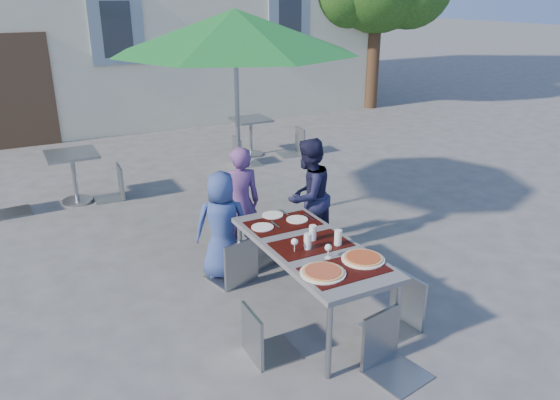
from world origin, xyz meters
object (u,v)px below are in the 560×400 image
chair_3 (262,304)px  bg_chair_l_1 (242,134)px  chair_5 (393,310)px  patio_umbrella (235,32)px  chair_4 (403,273)px  child_0 (222,225)px  chair_2 (306,222)px  child_2 (308,196)px  child_1 (240,203)px  chair_0 (235,234)px  chair_1 (262,221)px  dining_table (311,250)px  bg_chair_r_0 (112,163)px  cafe_table_1 (251,131)px  cafe_table_0 (73,169)px  pizza_near_right (363,258)px  pizza_near_left (323,272)px

chair_3 → bg_chair_l_1: 5.54m
chair_5 → patio_umbrella: patio_umbrella is taller
chair_4 → patio_umbrella: bearing=97.0°
child_0 → bg_chair_l_1: child_0 is taller
chair_2 → child_2: bearing=56.8°
child_0 → child_1: size_ratio=0.89×
child_1 → chair_0: child_1 is taller
child_1 → chair_1: 0.36m
dining_table → chair_4: (0.64, -0.55, -0.14)m
chair_2 → patio_umbrella: patio_umbrella is taller
chair_2 → bg_chair_r_0: bearing=115.6°
patio_umbrella → chair_0: bearing=-115.6°
child_1 → cafe_table_1: child_1 is taller
chair_2 → cafe_table_1: (1.29, 4.28, -0.02)m
chair_1 → chair_5: 2.17m
chair_0 → cafe_table_0: bearing=109.0°
child_2 → bg_chair_l_1: bearing=-126.1°
child_0 → child_2: size_ratio=0.86×
child_0 → chair_1: child_0 is taller
child_1 → chair_3: size_ratio=1.50×
child_2 → chair_3: 2.14m
child_2 → pizza_near_right: bearing=50.4°
cafe_table_0 → child_2: bearing=-53.3°
chair_3 → chair_1: bearing=64.1°
chair_1 → cafe_table_0: (-1.57, 3.05, -0.02)m
pizza_near_left → chair_1: bearing=81.1°
child_2 → chair_4: child_2 is taller
bg_chair_l_1 → child_0: bearing=-117.0°
chair_1 → bg_chair_l_1: (1.36, 3.59, 0.04)m
chair_3 → bg_chair_l_1: bg_chair_l_1 is taller
chair_3 → pizza_near_left: bearing=-18.1°
chair_2 → chair_3: 1.82m
child_1 → bg_chair_r_0: size_ratio=1.43×
child_0 → cafe_table_1: child_0 is taller
patio_umbrella → bg_chair_l_1: patio_umbrella is taller
pizza_near_left → pizza_near_right: bearing=6.4°
chair_5 → patio_umbrella: bearing=87.8°
chair_2 → bg_chair_l_1: (0.89, 3.77, 0.08)m
child_1 → bg_chair_r_0: 2.81m
child_1 → chair_1: size_ratio=1.46×
child_2 → bg_chair_r_0: (-1.68, 2.88, -0.14)m
chair_4 → chair_5: chair_5 is taller
chair_3 → chair_5: (0.84, -0.64, 0.05)m
child_0 → chair_5: 2.21m
pizza_near_right → chair_4: bearing=-9.8°
pizza_near_left → chair_0: bearing=96.8°
chair_2 → child_1: bearing=141.6°
dining_table → chair_3: size_ratio=2.08×
chair_0 → chair_4: size_ratio=1.02×
child_1 → bg_chair_r_0: child_1 is taller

